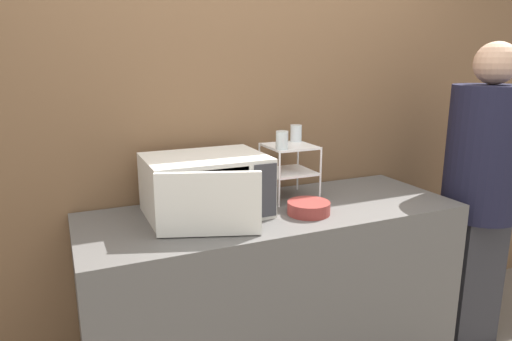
{
  "coord_description": "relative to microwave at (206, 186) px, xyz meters",
  "views": [
    {
      "loc": [
        -0.95,
        -1.58,
        1.65
      ],
      "look_at": [
        -0.08,
        0.38,
        1.13
      ],
      "focal_mm": 32.0,
      "sensor_mm": 36.0,
      "label": 1
    }
  ],
  "objects": [
    {
      "name": "wall_back",
      "position": [
        0.33,
        0.32,
        0.23
      ],
      "size": [
        8.0,
        0.06,
        2.6
      ],
      "color": "brown",
      "rests_on": "ground_plane"
    },
    {
      "name": "counter",
      "position": [
        0.33,
        -0.06,
        -0.61
      ],
      "size": [
        1.87,
        0.69,
        0.93
      ],
      "color": "#595654",
      "rests_on": "ground_plane"
    },
    {
      "name": "person",
      "position": [
        1.52,
        -0.26,
        -0.1
      ],
      "size": [
        0.41,
        0.41,
        1.74
      ],
      "color": "#2D2D33",
      "rests_on": "ground_plane"
    },
    {
      "name": "glass_back_right",
      "position": [
        0.57,
        0.17,
        0.19
      ],
      "size": [
        0.06,
        0.06,
        0.09
      ],
      "color": "silver",
      "rests_on": "dish_rack"
    },
    {
      "name": "microwave",
      "position": [
        0.0,
        0.0,
        0.0
      ],
      "size": [
        0.57,
        0.58,
        0.28
      ],
      "color": "silver",
      "rests_on": "counter"
    },
    {
      "name": "glass_front_left",
      "position": [
        0.4,
        0.0,
        0.19
      ],
      "size": [
        0.06,
        0.06,
        0.09
      ],
      "color": "silver",
      "rests_on": "dish_rack"
    },
    {
      "name": "bowl",
      "position": [
        0.45,
        -0.19,
        -0.11
      ],
      "size": [
        0.2,
        0.2,
        0.06
      ],
      "color": "maroon",
      "rests_on": "counter"
    },
    {
      "name": "dish_rack",
      "position": [
        0.49,
        0.08,
        0.06
      ],
      "size": [
        0.25,
        0.25,
        0.29
      ],
      "color": "white",
      "rests_on": "counter"
    }
  ]
}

